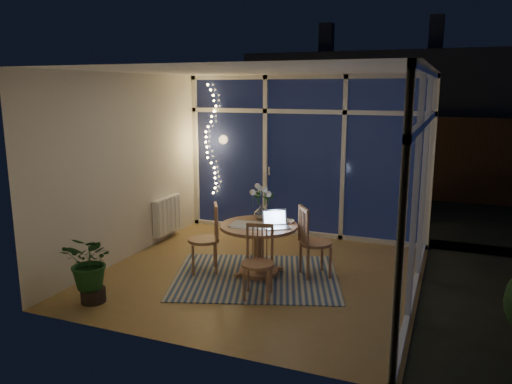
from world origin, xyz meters
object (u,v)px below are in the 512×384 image
chair_left (204,238)px  chair_right (316,241)px  dining_table (259,250)px  potted_plant (92,270)px  laptop (277,219)px  flower_vase (261,212)px  chair_front (258,262)px

chair_left → chair_right: 1.46m
dining_table → potted_plant: potted_plant is taller
chair_right → potted_plant: bearing=93.6°
chair_left → laptop: 1.04m
laptop → potted_plant: size_ratio=0.41×
dining_table → flower_vase: flower_vase is taller
chair_right → flower_vase: bearing=52.7°
laptop → flower_vase: bearing=102.1°
flower_vase → chair_right: bearing=-2.2°
chair_left → flower_vase: 0.83m
dining_table → laptop: (0.26, -0.06, 0.45)m
dining_table → chair_left: 0.74m
chair_right → laptop: size_ratio=3.00×
chair_left → flower_vase: chair_left is taller
chair_front → dining_table: bearing=97.7°
chair_right → flower_vase: size_ratio=4.49×
flower_vase → chair_left: bearing=-146.4°
dining_table → chair_left: size_ratio=1.07×
dining_table → chair_right: chair_right is taller
chair_left → flower_vase: size_ratio=4.42×
chair_left → chair_front: (0.97, -0.52, -0.03)m
chair_left → potted_plant: (-0.73, -1.32, -0.08)m
dining_table → flower_vase: bearing=105.6°
chair_left → chair_right: bearing=76.0°
chair_right → dining_table: bearing=73.2°
chair_right → chair_front: bearing=119.3°
flower_vase → chair_front: bearing=-70.8°
laptop → dining_table: bearing=132.6°
chair_left → dining_table: bearing=73.4°
dining_table → potted_plant: size_ratio=1.31×
chair_front → potted_plant: 1.88m
chair_front → laptop: (0.01, 0.62, 0.36)m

